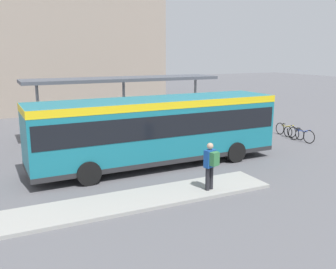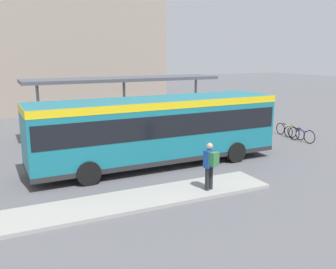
% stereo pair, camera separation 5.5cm
% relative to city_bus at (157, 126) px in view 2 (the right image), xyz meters
% --- Properties ---
extents(ground_plane, '(120.00, 120.00, 0.00)m').
position_rel_city_bus_xyz_m(ground_plane, '(-0.01, -0.00, -1.74)').
color(ground_plane, '#5B5B60').
extents(curb_island, '(9.57, 1.80, 0.12)m').
position_rel_city_bus_xyz_m(curb_island, '(-2.23, -3.55, -1.68)').
color(curb_island, '#9E9E99').
rests_on(curb_island, ground_plane).
extents(city_bus, '(10.97, 2.79, 2.95)m').
position_rel_city_bus_xyz_m(city_bus, '(0.00, 0.00, 0.00)').
color(city_bus, '#197284').
rests_on(city_bus, ground_plane).
extents(pedestrian_waiting, '(0.48, 0.52, 1.70)m').
position_rel_city_bus_xyz_m(pedestrian_waiting, '(0.28, -3.94, -0.64)').
color(pedestrian_waiting, '#232328').
rests_on(pedestrian_waiting, curb_island).
extents(bicycle_blue, '(0.48, 1.77, 0.76)m').
position_rel_city_bus_xyz_m(bicycle_blue, '(9.07, 0.54, -1.35)').
color(bicycle_blue, black).
rests_on(bicycle_blue, ground_plane).
extents(bicycle_white, '(0.48, 1.52, 0.66)m').
position_rel_city_bus_xyz_m(bicycle_white, '(9.27, 1.30, -1.40)').
color(bicycle_white, black).
rests_on(bicycle_white, ground_plane).
extents(bicycle_yellow, '(0.48, 1.69, 0.73)m').
position_rel_city_bus_xyz_m(bicycle_yellow, '(9.36, 2.06, -1.37)').
color(bicycle_yellow, black).
rests_on(bicycle_yellow, ground_plane).
extents(station_shelter, '(11.41, 2.51, 3.46)m').
position_rel_city_bus_xyz_m(station_shelter, '(0.73, 6.37, 1.55)').
color(station_shelter, '#4C515B').
rests_on(station_shelter, ground_plane).
extents(potted_planter_near_shelter, '(0.87, 0.87, 1.24)m').
position_rel_city_bus_xyz_m(potted_planter_near_shelter, '(-1.15, 3.89, -1.10)').
color(potted_planter_near_shelter, slate).
rests_on(potted_planter_near_shelter, ground_plane).
extents(station_building, '(25.81, 11.34, 14.96)m').
position_rel_city_bus_xyz_m(station_building, '(-4.87, 21.57, 5.74)').
color(station_building, gray).
rests_on(station_building, ground_plane).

